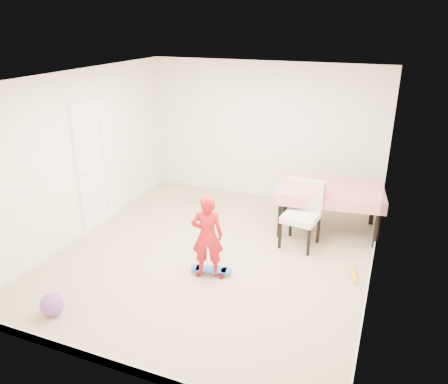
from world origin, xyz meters
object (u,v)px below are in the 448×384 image
at_px(dining_table, 328,209).
at_px(child, 207,238).
at_px(dining_chair, 301,215).
at_px(balloon, 52,305).
at_px(skateboard, 211,271).

height_order(dining_table, child, child).
bearing_deg(dining_chair, balloon, -122.83).
xyz_separation_m(dining_table, dining_chair, (-0.31, -0.69, 0.12)).
height_order(dining_chair, balloon, dining_chair).
height_order(child, balloon, child).
relative_size(skateboard, balloon, 2.09).
xyz_separation_m(dining_chair, skateboard, (-0.94, -1.27, -0.47)).
bearing_deg(balloon, skateboard, 47.12).
xyz_separation_m(dining_chair, balloon, (-2.35, -2.79, -0.38)).
bearing_deg(child, balloon, 26.77).
bearing_deg(skateboard, child, -127.94).
height_order(skateboard, child, child).
height_order(dining_table, skateboard, dining_table).
relative_size(dining_table, dining_chair, 1.62).
height_order(dining_chair, skateboard, dining_chair).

